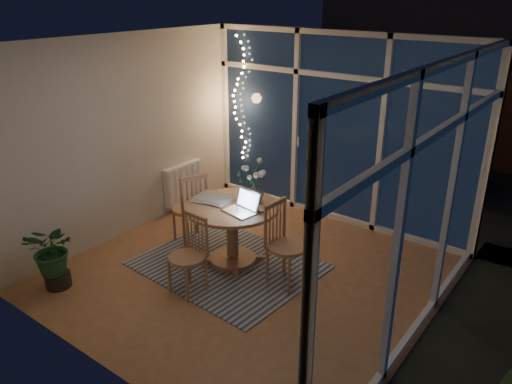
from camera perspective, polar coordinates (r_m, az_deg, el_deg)
floor at (r=5.91m, az=-0.73°, el=-9.27°), size 4.00×4.00×0.00m
ceiling at (r=5.05m, az=-0.88°, el=16.71°), size 4.00×4.00×0.00m
wall_back at (r=6.96m, az=9.40°, el=7.09°), size 4.00×0.04×2.60m
wall_front at (r=4.08m, az=-18.32°, el=-5.02°), size 4.00×0.04×2.60m
wall_left at (r=6.70m, az=-14.54°, el=6.07°), size 0.04×4.00×2.60m
wall_right at (r=4.49m, az=19.85°, el=-2.63°), size 0.04×4.00×2.60m
window_wall_back at (r=6.92m, az=9.25°, el=7.02°), size 4.00×0.10×2.60m
window_wall_right at (r=4.50m, az=19.37°, el=-2.51°), size 0.10×4.00×2.60m
radiator at (r=7.50m, az=-8.31°, el=1.04°), size 0.10×0.70×0.58m
fairy_lights at (r=7.69m, az=-1.99°, el=10.55°), size 0.24×0.10×1.85m
garden_patio at (r=9.86m, az=19.77°, el=2.32°), size 12.00×6.00×0.10m
garden_fence at (r=10.20m, az=18.70°, el=8.75°), size 11.00×0.08×1.80m
neighbour_roof at (r=12.81m, az=25.41°, el=16.31°), size 7.00×3.00×2.20m
garden_shrubs at (r=8.74m, az=8.78°, el=4.47°), size 0.90×0.90×0.90m
rug at (r=6.07m, az=-3.26°, el=-8.30°), size 2.11×1.73×0.01m
dining_table at (r=5.96m, az=-2.72°, el=-4.85°), size 1.17×1.17×0.75m
chair_left at (r=6.43m, az=-7.65°, el=-1.70°), size 0.59×0.59×0.99m
chair_right at (r=5.49m, az=3.58°, el=-6.07°), size 0.48×0.48×0.97m
chair_front at (r=5.41m, az=-7.92°, el=-7.23°), size 0.44×0.44×0.89m
laptop at (r=5.56m, az=-1.88°, el=-1.14°), size 0.40×0.36×0.26m
flower_vase at (r=5.87m, az=-0.17°, el=-0.10°), size 0.21×0.21×0.21m
bowl at (r=5.64m, az=0.56°, el=-1.99°), size 0.16×0.16×0.04m
newspapers at (r=5.97m, az=-4.83°, el=-0.73°), size 0.44×0.36×0.02m
phone at (r=5.68m, az=-3.47°, el=-2.04°), size 0.12×0.08×0.01m
potted_plant at (r=5.91m, az=-22.07°, el=-6.82°), size 0.68×0.64×0.76m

